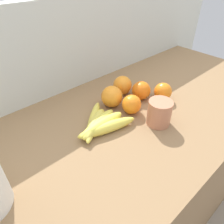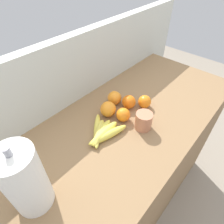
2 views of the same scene
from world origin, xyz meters
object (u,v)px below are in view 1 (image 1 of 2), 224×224
at_px(orange_far_right, 141,91).
at_px(orange_right, 122,85).
at_px(mug, 159,113).
at_px(orange_center, 163,91).
at_px(banana_bunch, 100,124).
at_px(orange_back_left, 132,104).
at_px(orange_front, 112,97).

distance_m(orange_far_right, orange_right, 0.08).
bearing_deg(mug, orange_center, 32.26).
height_order(orange_far_right, orange_center, orange_far_right).
distance_m(banana_bunch, orange_center, 0.31).
height_order(orange_center, mug, mug).
distance_m(orange_far_right, mug, 0.16).
distance_m(orange_far_right, orange_center, 0.09).
height_order(orange_right, mug, mug).
bearing_deg(orange_far_right, orange_center, -45.04).
bearing_deg(orange_far_right, banana_bunch, -172.37).
distance_m(banana_bunch, orange_back_left, 0.15).
distance_m(orange_right, orange_back_left, 0.14).
height_order(orange_far_right, orange_right, orange_right).
height_order(banana_bunch, orange_right, orange_right).
bearing_deg(orange_front, banana_bunch, -148.82).
bearing_deg(orange_right, orange_back_left, -120.73).
distance_m(orange_center, orange_front, 0.21).
bearing_deg(orange_far_right, orange_front, 161.01).
height_order(orange_center, orange_right, orange_right).
bearing_deg(orange_far_right, orange_back_left, -157.86).
relative_size(orange_far_right, orange_front, 0.91).
relative_size(orange_back_left, mug, 0.80).
bearing_deg(orange_right, orange_far_right, -71.37).
bearing_deg(mug, orange_front, 103.97).
xyz_separation_m(orange_right, orange_back_left, (-0.07, -0.12, -0.00)).
bearing_deg(orange_far_right, mug, -116.96).
height_order(orange_front, mug, mug).
bearing_deg(orange_right, orange_front, -158.07).
relative_size(banana_bunch, orange_front, 2.55).
xyz_separation_m(orange_back_left, mug, (0.02, -0.11, 0.01)).
bearing_deg(mug, orange_far_right, 63.04).
bearing_deg(mug, orange_back_left, 102.43).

